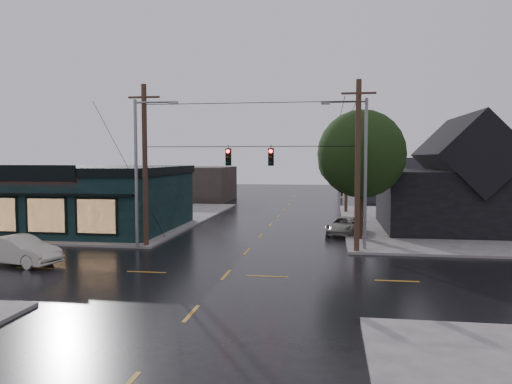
# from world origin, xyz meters

# --- Properties ---
(ground_plane) EXTENTS (160.00, 160.00, 0.00)m
(ground_plane) POSITION_xyz_m (0.00, 0.00, 0.00)
(ground_plane) COLOR black
(sidewalk_nw) EXTENTS (28.00, 28.00, 0.15)m
(sidewalk_nw) POSITION_xyz_m (-20.00, 20.00, 0.07)
(sidewalk_nw) COLOR #615D5A
(sidewalk_nw) RESTS_ON ground
(pizza_shop) EXTENTS (16.30, 12.34, 4.90)m
(pizza_shop) POSITION_xyz_m (-15.00, 12.94, 2.56)
(pizza_shop) COLOR black
(pizza_shop) RESTS_ON ground
(ne_building) EXTENTS (12.60, 11.60, 8.75)m
(ne_building) POSITION_xyz_m (15.00, 17.00, 4.47)
(ne_building) COLOR black
(ne_building) RESTS_ON ground
(corner_tree) EXTENTS (5.97, 5.97, 8.72)m
(corner_tree) POSITION_xyz_m (7.00, 11.28, 5.85)
(corner_tree) COLOR black
(corner_tree) RESTS_ON ground
(utility_pole_nw) EXTENTS (2.00, 0.32, 10.15)m
(utility_pole_nw) POSITION_xyz_m (-6.50, 6.50, 0.00)
(utility_pole_nw) COLOR #362118
(utility_pole_nw) RESTS_ON ground
(utility_pole_ne) EXTENTS (2.00, 0.32, 10.15)m
(utility_pole_ne) POSITION_xyz_m (6.50, 6.50, 0.00)
(utility_pole_ne) COLOR #362118
(utility_pole_ne) RESTS_ON ground
(utility_pole_far_a) EXTENTS (2.00, 0.32, 9.65)m
(utility_pole_far_a) POSITION_xyz_m (6.50, 28.00, 0.00)
(utility_pole_far_a) COLOR #362118
(utility_pole_far_a) RESTS_ON ground
(utility_pole_far_b) EXTENTS (2.00, 0.32, 9.15)m
(utility_pole_far_b) POSITION_xyz_m (6.50, 48.00, 0.00)
(utility_pole_far_b) COLOR #362118
(utility_pole_far_b) RESTS_ON ground
(utility_pole_far_c) EXTENTS (2.00, 0.32, 9.15)m
(utility_pole_far_c) POSITION_xyz_m (6.50, 68.00, 0.00)
(utility_pole_far_c) COLOR #362118
(utility_pole_far_c) RESTS_ON ground
(span_signal_assembly) EXTENTS (13.00, 0.48, 1.23)m
(span_signal_assembly) POSITION_xyz_m (0.10, 6.50, 5.70)
(span_signal_assembly) COLOR black
(span_signal_assembly) RESTS_ON ground
(streetlight_nw) EXTENTS (5.40, 0.30, 9.15)m
(streetlight_nw) POSITION_xyz_m (-6.80, 5.80, 0.00)
(streetlight_nw) COLOR gray
(streetlight_nw) RESTS_ON ground
(streetlight_ne) EXTENTS (5.40, 0.30, 9.15)m
(streetlight_ne) POSITION_xyz_m (7.00, 7.20, 0.00)
(streetlight_ne) COLOR gray
(streetlight_ne) RESTS_ON ground
(bg_building_west) EXTENTS (12.00, 10.00, 4.40)m
(bg_building_west) POSITION_xyz_m (-14.00, 40.00, 2.20)
(bg_building_west) COLOR #302823
(bg_building_west) RESTS_ON ground
(bg_building_east) EXTENTS (14.00, 12.00, 5.60)m
(bg_building_east) POSITION_xyz_m (16.00, 45.00, 2.80)
(bg_building_east) COLOR #2B2B30
(bg_building_east) RESTS_ON ground
(sedan_cream) EXTENTS (4.87, 2.69, 1.52)m
(sedan_cream) POSITION_xyz_m (-11.23, 0.65, 0.76)
(sedan_cream) COLOR beige
(sedan_cream) RESTS_ON ground
(suv_silver) EXTENTS (3.03, 4.83, 1.24)m
(suv_silver) POSITION_xyz_m (5.93, 13.81, 0.62)
(suv_silver) COLOR #A2A195
(suv_silver) RESTS_ON ground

